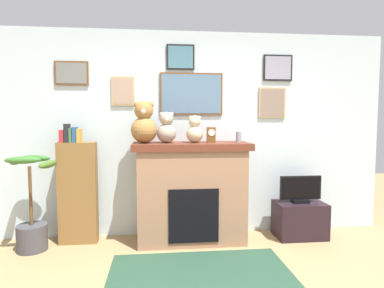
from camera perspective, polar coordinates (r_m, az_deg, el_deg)
The scene contains 12 objects.
back_wall at distance 4.24m, azimuth -0.72°, elevation 1.90°, with size 5.20×0.15×2.60m.
fireplace at distance 4.00m, azimuth -0.13°, elevation -8.35°, with size 1.40×0.61×1.21m.
bookshelf at distance 4.16m, azimuth -19.45°, elevation -7.59°, with size 0.45×0.16×1.44m.
potted_plant at distance 4.17m, azimuth -26.32°, elevation -11.48°, with size 0.49×0.47×1.10m.
tv_stand at distance 4.43m, azimuth 18.38°, elevation -12.50°, with size 0.61×0.40×0.44m, color black.
television at distance 4.34m, azimuth 18.51°, elevation -7.66°, with size 0.53×0.14×0.34m.
area_rug at distance 3.31m, azimuth 1.71°, elevation -22.37°, with size 1.78×1.20×0.01m, color #244330.
candle_jar at distance 3.99m, azimuth 8.19°, elevation 1.23°, with size 0.07×0.07×0.13m, color gray.
mantel_clock at distance 3.92m, azimuth 3.37°, elevation 1.62°, with size 0.10×0.08×0.19m.
teddy_bear_grey at distance 3.86m, azimuth -8.44°, elevation 3.45°, with size 0.31×0.31×0.49m.
teddy_bear_cream at distance 3.86m, azimuth -4.48°, elevation 2.65°, with size 0.23×0.23×0.37m.
teddy_bear_tan at distance 3.89m, azimuth 0.47°, elevation 2.39°, with size 0.20×0.20×0.33m.
Camera 1 is at (-0.39, -2.21, 1.50)m, focal length 30.37 mm.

